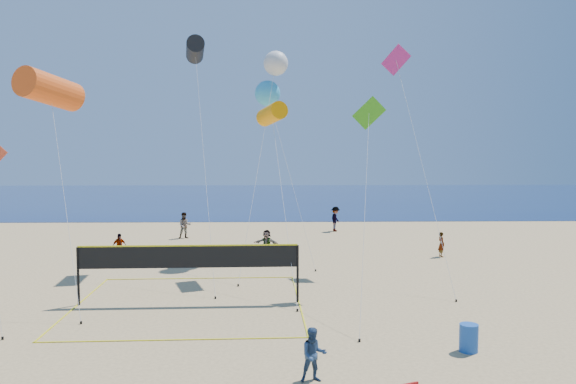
{
  "coord_description": "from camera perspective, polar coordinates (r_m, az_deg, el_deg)",
  "views": [
    {
      "loc": [
        1.01,
        -11.56,
        6.33
      ],
      "look_at": [
        1.32,
        2.0,
        5.3
      ],
      "focal_mm": 35.0,
      "sensor_mm": 36.0,
      "label": 1
    }
  ],
  "objects": [
    {
      "name": "far_person_2",
      "position": [
        34.4,
        15.31,
        -5.16
      ],
      "size": [
        0.43,
        0.58,
        1.47
      ],
      "primitive_type": "imported",
      "rotation": [
        0.0,
        0.0,
        1.73
      ],
      "color": "gray",
      "rests_on": "ground"
    },
    {
      "name": "far_person_3",
      "position": [
        40.63,
        -10.45,
        -3.36
      ],
      "size": [
        1.05,
        0.91,
        1.86
      ],
      "primitive_type": "imported",
      "rotation": [
        0.0,
        0.0,
        0.26
      ],
      "color": "gray",
      "rests_on": "ground"
    },
    {
      "name": "kite_0",
      "position": [
        25.6,
        -23.03,
        9.54
      ],
      "size": [
        3.41,
        5.26,
        9.62
      ],
      "rotation": [
        0.0,
        0.0,
        -0.35
      ],
      "color": "#F45616",
      "rests_on": "ground"
    },
    {
      "name": "bystander_a",
      "position": [
        15.91,
        2.62,
        -16.19
      ],
      "size": [
        0.79,
        0.65,
        1.5
      ],
      "primitive_type": "imported",
      "rotation": [
        0.0,
        0.0,
        0.13
      ],
      "color": "navy",
      "rests_on": "ground"
    },
    {
      "name": "kite_2",
      "position": [
        28.37,
        -1.66,
        7.91
      ],
      "size": [
        1.9,
        8.03,
        8.68
      ],
      "rotation": [
        0.0,
        0.0,
        0.4
      ],
      "color": "#FF9802",
      "rests_on": "ground"
    },
    {
      "name": "volleyball_net",
      "position": [
        23.48,
        -10.04,
        -7.15
      ],
      "size": [
        9.4,
        9.26,
        2.44
      ],
      "rotation": [
        0.0,
        0.0,
        0.03
      ],
      "color": "black",
      "rests_on": "ground"
    },
    {
      "name": "kite_4",
      "position": [
        24.98,
        8.19,
        6.8
      ],
      "size": [
        2.22,
        7.29,
        8.7
      ],
      "rotation": [
        0.0,
        0.0,
        0.08
      ],
      "color": "green",
      "rests_on": "ground"
    },
    {
      "name": "ocean",
      "position": [
        73.83,
        -2.08,
        -0.55
      ],
      "size": [
        140.0,
        50.0,
        0.03
      ],
      "primitive_type": "cube",
      "color": "navy",
      "rests_on": "ground"
    },
    {
      "name": "kite_6",
      "position": [
        33.08,
        -1.25,
        12.92
      ],
      "size": [
        2.74,
        8.09,
        11.98
      ],
      "rotation": [
        0.0,
        0.0,
        -0.42
      ],
      "color": "silver",
      "rests_on": "ground"
    },
    {
      "name": "kite_1",
      "position": [
        31.58,
        -9.42,
        14.06
      ],
      "size": [
        2.46,
        8.62,
        12.32
      ],
      "rotation": [
        0.0,
        0.0,
        0.17
      ],
      "color": "black",
      "rests_on": "ground"
    },
    {
      "name": "far_person_4",
      "position": [
        43.51,
        4.85,
        -2.75
      ],
      "size": [
        1.14,
        1.42,
        1.92
      ],
      "primitive_type": "imported",
      "rotation": [
        0.0,
        0.0,
        1.17
      ],
      "color": "gray",
      "rests_on": "ground"
    },
    {
      "name": "far_person_0",
      "position": [
        33.94,
        -16.77,
        -5.31
      ],
      "size": [
        0.9,
        0.84,
        1.49
      ],
      "primitive_type": "imported",
      "rotation": [
        0.0,
        0.0,
        0.69
      ],
      "color": "gray",
      "rests_on": "ground"
    },
    {
      "name": "trash_barrel",
      "position": [
        19.01,
        17.88,
        -13.92
      ],
      "size": [
        0.63,
        0.63,
        0.87
      ],
      "primitive_type": "cylinder",
      "rotation": [
        0.0,
        0.0,
        0.08
      ],
      "color": "#1A4FAD",
      "rests_on": "ground"
    },
    {
      "name": "kite_7",
      "position": [
        33.04,
        -2.09,
        9.98
      ],
      "size": [
        3.35,
        4.98,
        10.31
      ],
      "rotation": [
        0.0,
        0.0,
        -0.06
      ],
      "color": "#36AAE1",
      "rests_on": "ground"
    },
    {
      "name": "far_person_1",
      "position": [
        32.99,
        -2.18,
        -5.27
      ],
      "size": [
        1.59,
        1.0,
        1.63
      ],
      "primitive_type": "imported",
      "rotation": [
        0.0,
        0.0,
        -0.37
      ],
      "color": "gray",
      "rests_on": "ground"
    },
    {
      "name": "kite_5",
      "position": [
        30.85,
        11.22,
        11.86
      ],
      "size": [
        1.81,
        8.09,
        11.95
      ],
      "rotation": [
        0.0,
        0.0,
        -0.35
      ],
      "color": "#C72880",
      "rests_on": "ground"
    }
  ]
}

